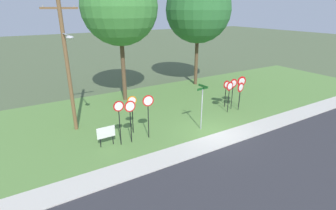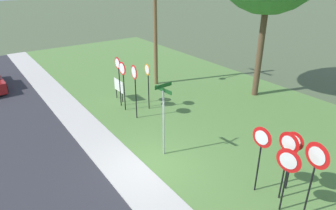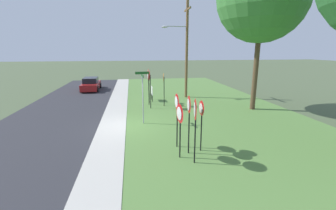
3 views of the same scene
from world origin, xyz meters
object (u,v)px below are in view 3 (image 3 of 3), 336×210
object	(u,v)px
stop_sign_near_left	(149,79)
yield_sign_center	(189,111)
parked_hatchback_near	(91,84)
stop_sign_near_right	(164,83)
yield_sign_far_left	(177,108)
street_name_post	(143,93)
stop_sign_far_left	(148,80)
utility_pole	(185,45)
yield_sign_near_right	(201,114)
stop_sign_far_center	(150,81)
yield_sign_far_right	(179,118)
yield_sign_near_left	(195,115)
notice_board	(152,91)

from	to	relation	value
stop_sign_near_left	yield_sign_center	size ratio (longest dim) A/B	1.11
stop_sign_near_left	parked_hatchback_near	world-z (taller)	stop_sign_near_left
stop_sign_near_right	yield_sign_center	size ratio (longest dim) A/B	1.01
yield_sign_far_left	street_name_post	bearing A→B (deg)	-163.59
stop_sign_far_left	utility_pole	xyz separation A→B (m)	(-2.53, 3.56, 2.78)
stop_sign_near_right	yield_sign_near_right	xyz separation A→B (m)	(8.50, 0.43, -0.14)
stop_sign_near_left	stop_sign_near_right	bearing A→B (deg)	41.01
stop_sign_far_center	yield_sign_far_left	bearing A→B (deg)	11.73
stop_sign_near_left	yield_sign_far_right	bearing A→B (deg)	3.26
yield_sign_near_right	street_name_post	bearing A→B (deg)	-153.67
yield_sign_near_right	yield_sign_far_left	world-z (taller)	yield_sign_far_left
utility_pole	yield_sign_far_right	bearing A→B (deg)	-13.95
stop_sign_far_left	parked_hatchback_near	world-z (taller)	stop_sign_far_left
stop_sign_near_left	yield_sign_far_right	distance (m)	10.31
stop_sign_near_left	yield_sign_near_left	xyz separation A→B (m)	(10.85, 0.93, -0.04)
stop_sign_near_right	street_name_post	world-z (taller)	street_name_post
stop_sign_near_left	yield_sign_far_left	bearing A→B (deg)	4.16
yield_sign_near_left	street_name_post	distance (m)	5.63
stop_sign_far_left	stop_sign_far_center	xyz separation A→B (m)	(1.21, 0.04, 0.10)
notice_board	stop_sign_near_right	bearing A→B (deg)	20.57
stop_sign_far_left	yield_sign_center	distance (m)	9.33
yield_sign_center	stop_sign_far_center	bearing A→B (deg)	-170.34
street_name_post	stop_sign_near_right	bearing A→B (deg)	151.16
stop_sign_near_left	yield_sign_near_left	size ratio (longest dim) A/B	1.08
stop_sign_near_right	stop_sign_far_center	world-z (taller)	stop_sign_far_center
yield_sign_near_left	street_name_post	world-z (taller)	street_name_post
stop_sign_near_right	yield_sign_far_right	xyz separation A→B (m)	(9.02, -0.63, -0.12)
yield_sign_near_right	yield_sign_center	distance (m)	0.66
yield_sign_center	utility_pole	xyz separation A→B (m)	(-11.81, 2.56, 2.86)
stop_sign_far_left	street_name_post	world-z (taller)	street_name_post
yield_sign_near_right	parked_hatchback_near	size ratio (longest dim) A/B	0.52
stop_sign_near_left	stop_sign_far_left	bearing A→B (deg)	-5.80
street_name_post	yield_sign_center	bearing A→B (deg)	15.56
yield_sign_center	street_name_post	world-z (taller)	street_name_post
yield_sign_near_left	parked_hatchback_near	world-z (taller)	yield_sign_near_left
yield_sign_far_right	street_name_post	distance (m)	4.97
yield_sign_far_left	parked_hatchback_near	distance (m)	17.91
stop_sign_near_right	stop_sign_near_left	bearing A→B (deg)	-132.64
yield_sign_near_right	yield_sign_far_left	size ratio (longest dim) A/B	0.91
stop_sign_near_right	utility_pole	world-z (taller)	utility_pole
yield_sign_near_left	notice_board	world-z (taller)	yield_sign_near_left
yield_sign_far_right	yield_sign_center	xyz separation A→B (m)	(-0.36, 0.46, 0.19)
street_name_post	notice_board	size ratio (longest dim) A/B	2.52
stop_sign_far_left	notice_board	distance (m)	1.89
notice_board	parked_hatchback_near	world-z (taller)	parked_hatchback_near
stop_sign_far_left	yield_sign_far_left	bearing A→B (deg)	3.17
yield_sign_near_left	notice_board	size ratio (longest dim) A/B	2.10
stop_sign_near_right	yield_sign_far_left	distance (m)	7.94
yield_sign_near_right	street_name_post	xyz separation A→B (m)	(-4.30, -2.28, 0.17)
yield_sign_near_left	notice_board	bearing A→B (deg)	-167.69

